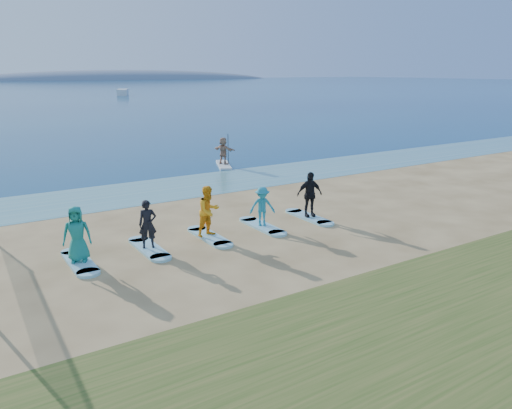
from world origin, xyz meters
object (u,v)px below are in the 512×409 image
surfboard_4 (309,217)px  student_4 (310,194)px  surfboard_2 (209,237)px  surfboard_0 (80,262)px  paddleboard (224,165)px  student_0 (77,234)px  student_3 (262,206)px  student_2 (209,211)px  surfboard_1 (149,248)px  student_1 (148,224)px  boat_offshore_b (123,95)px  paddleboarder (223,151)px  surfboard_3 (262,226)px

surfboard_4 → student_4: size_ratio=1.19×
surfboard_2 → student_4: (4.61, 0.00, 0.97)m
surfboard_0 → surfboard_2: bearing=0.0°
paddleboard → student_0: 16.99m
paddleboard → student_3: (-4.99, -12.09, 0.79)m
student_2 → student_4: student_4 is taller
surfboard_2 → surfboard_1: bearing=180.0°
student_1 → boat_offshore_b: bearing=88.2°
student_1 → surfboard_0: bearing=-164.2°
boat_offshore_b → surfboard_4: 107.07m
paddleboarder → surfboard_2: (-7.29, -12.09, -0.92)m
paddleboard → surfboard_1: 15.44m
surfboard_0 → surfboard_4: (9.22, 0.00, 0.00)m
paddleboarder → surfboard_4: paddleboarder is taller
surfboard_1 → student_1: size_ratio=1.34×
student_2 → student_3: size_ratio=1.22×
surfboard_1 → surfboard_2: 2.30m
surfboard_2 → surfboard_4: bearing=0.0°
student_0 → surfboard_4: (9.22, 0.00, -0.94)m
paddleboarder → paddleboard: bearing=-23.2°
paddleboarder → student_1: 15.44m
surfboard_1 → student_4: size_ratio=1.19×
surfboard_0 → student_1: bearing=0.0°
paddleboarder → student_0: size_ratio=0.95×
surfboard_2 → student_4: size_ratio=1.19×
student_2 → surfboard_3: (2.30, 0.00, -0.97)m
paddleboarder → student_3: size_ratio=1.12×
boat_offshore_b → student_1: bearing=-84.8°
student_4 → surfboard_0: bearing=-166.0°
boat_offshore_b → student_2: student_2 is taller
student_0 → surfboard_3: (6.91, 0.00, -0.94)m
student_0 → student_4: 9.22m
paddleboarder → boat_offshore_b: 94.69m
surfboard_1 → surfboard_3: same height
boat_offshore_b → surfboard_3: bearing=-82.5°
surfboard_0 → student_1: (2.30, 0.00, 0.87)m
boat_offshore_b → student_4: student_4 is taller
student_4 → paddleboarder: bearing=91.5°
paddleboarder → student_1: paddleboarder is taller
paddleboard → student_1: size_ratio=1.82×
surfboard_1 → surfboard_2: size_ratio=1.00×
student_1 → student_4: size_ratio=0.89×
surfboard_2 → student_0: bearing=180.0°
student_0 → student_2: size_ratio=0.96×
student_1 → surfboard_2: size_ratio=0.75×
paddleboarder → student_2: (-7.29, -12.09, 0.05)m
student_3 → surfboard_4: bearing=24.5°
paddleboarder → surfboard_0: size_ratio=0.77×
surfboard_1 → student_2: 2.50m
paddleboarder → boat_offshore_b: size_ratio=0.29×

